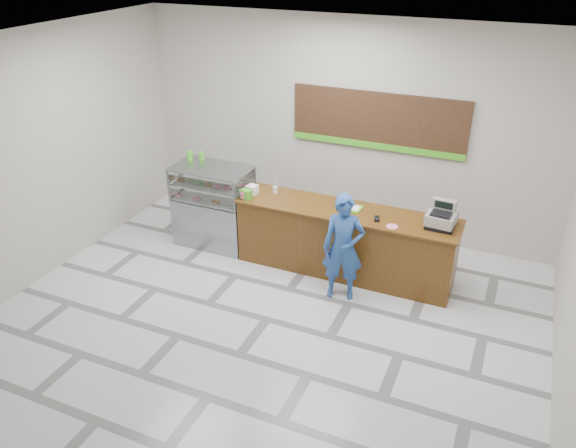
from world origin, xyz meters
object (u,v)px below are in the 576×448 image
at_px(cash_register, 441,218).
at_px(customer, 343,248).
at_px(sales_counter, 345,241).
at_px(display_case, 214,205).
at_px(serving_tray, 350,207).

xyz_separation_m(cash_register, customer, (-1.15, -0.65, -0.39)).
distance_m(cash_register, customer, 1.38).
xyz_separation_m(sales_counter, cash_register, (1.32, 0.04, 0.65)).
bearing_deg(sales_counter, display_case, -180.00).
distance_m(serving_tray, customer, 0.76).
relative_size(cash_register, serving_tray, 1.17).
height_order(sales_counter, cash_register, cash_register).
bearing_deg(display_case, customer, -14.41).
relative_size(sales_counter, customer, 2.11).
height_order(sales_counter, serving_tray, serving_tray).
bearing_deg(display_case, sales_counter, 0.00).
bearing_deg(serving_tray, cash_register, 0.16).
relative_size(cash_register, customer, 0.27).
xyz_separation_m(display_case, customer, (2.39, -0.61, 0.10)).
relative_size(sales_counter, cash_register, 7.72).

